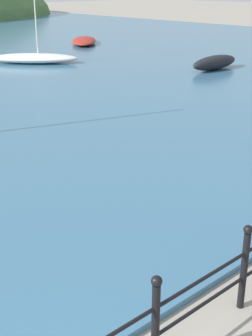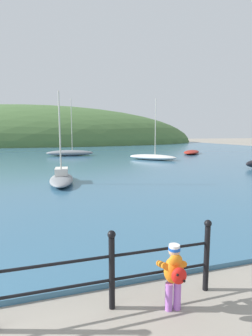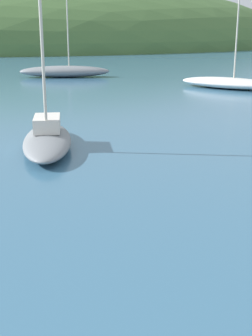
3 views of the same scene
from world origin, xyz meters
name	(u,v)px [view 2 (image 2 of 3)]	position (x,y,z in m)	size (l,w,h in m)	color
water	(26,154)	(0.00, 32.00, 0.05)	(80.00, 60.00, 0.10)	#386684
far_hillside	(36,143)	(0.00, 66.35, 0.00)	(81.01, 44.55, 18.16)	#476B38
child_in_coat	(174,272)	(4.20, 1.19, 0.61)	(0.40, 0.55, 1.00)	#AD66C6
boat_white_sailboat	(153,157)	(11.89, 20.51, 0.36)	(4.45, 4.40, 5.57)	silver
boat_red_dinghy	(192,152)	(19.01, 25.59, 0.30)	(4.39, 4.90, 0.41)	maroon
boat_twin_mast	(62,178)	(3.14, 11.18, 0.36)	(1.44, 3.77, 4.44)	gray
boat_blue_hull	(70,153)	(4.87, 26.81, 0.43)	(5.14, 2.11, 6.12)	gray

